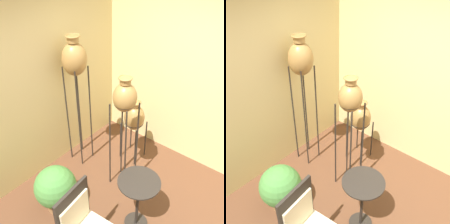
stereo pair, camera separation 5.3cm
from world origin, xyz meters
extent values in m
cube|color=beige|center=(0.00, 1.80, 1.35)|extent=(7.54, 0.06, 2.70)
cube|color=beige|center=(1.80, 0.00, 1.35)|extent=(0.06, 7.54, 2.70)
cylinder|color=#28231E|center=(0.58, 1.39, 0.78)|extent=(0.02, 0.02, 1.57)
cylinder|color=#28231E|center=(0.82, 1.39, 0.78)|extent=(0.02, 0.02, 1.57)
cylinder|color=#28231E|center=(0.58, 1.62, 0.78)|extent=(0.02, 0.02, 1.57)
cylinder|color=#28231E|center=(0.82, 1.62, 0.78)|extent=(0.02, 0.02, 1.57)
torus|color=#28231E|center=(0.70, 1.51, 1.57)|extent=(0.24, 0.24, 0.02)
ellipsoid|color=olive|center=(0.70, 1.51, 1.67)|extent=(0.33, 0.33, 0.44)
cylinder|color=olive|center=(0.70, 1.51, 1.93)|extent=(0.15, 0.15, 0.08)
torus|color=olive|center=(0.70, 1.51, 1.97)|extent=(0.19, 0.19, 0.02)
cylinder|color=#28231E|center=(0.58, 0.56, 0.66)|extent=(0.02, 0.02, 1.32)
cylinder|color=#28231E|center=(0.83, 0.56, 0.66)|extent=(0.02, 0.02, 1.32)
cylinder|color=#28231E|center=(0.58, 0.82, 0.66)|extent=(0.02, 0.02, 1.32)
cylinder|color=#28231E|center=(0.83, 0.82, 0.66)|extent=(0.02, 0.02, 1.32)
torus|color=#28231E|center=(0.70, 0.69, 1.32)|extent=(0.26, 0.26, 0.02)
ellipsoid|color=olive|center=(0.70, 0.69, 1.40)|extent=(0.29, 0.29, 0.36)
cylinder|color=olive|center=(0.70, 0.69, 1.62)|extent=(0.13, 0.13, 0.07)
torus|color=olive|center=(0.70, 0.69, 1.66)|extent=(0.17, 0.17, 0.02)
cylinder|color=#28231E|center=(1.09, 0.76, 0.33)|extent=(0.02, 0.02, 0.66)
cylinder|color=#28231E|center=(1.37, 0.76, 0.33)|extent=(0.02, 0.02, 0.66)
cylinder|color=#28231E|center=(1.09, 1.03, 0.33)|extent=(0.02, 0.02, 0.66)
cylinder|color=#28231E|center=(1.37, 1.03, 0.33)|extent=(0.02, 0.02, 0.66)
torus|color=#28231E|center=(1.23, 0.89, 0.66)|extent=(0.29, 0.29, 0.02)
ellipsoid|color=olive|center=(1.23, 0.89, 0.75)|extent=(0.30, 0.30, 0.40)
cylinder|color=olive|center=(1.23, 0.89, 0.98)|extent=(0.14, 0.14, 0.06)
torus|color=olive|center=(1.23, 0.89, 1.01)|extent=(0.18, 0.18, 0.02)
cube|color=#28231E|center=(-0.44, 0.43, 0.77)|extent=(0.45, 0.08, 0.54)
cube|color=beige|center=(-0.44, 0.40, 0.71)|extent=(0.38, 0.06, 0.38)
cylinder|color=#28231E|center=(0.27, 0.14, 0.01)|extent=(0.29, 0.29, 0.01)
cylinder|color=#28231E|center=(0.27, 0.14, 0.37)|extent=(0.04, 0.04, 0.71)
cylinder|color=#28231E|center=(0.27, 0.14, 0.74)|extent=(0.48, 0.48, 0.02)
cylinder|color=olive|center=(-0.18, 1.06, 0.09)|extent=(0.28, 0.28, 0.19)
torus|color=olive|center=(-0.18, 1.06, 0.19)|extent=(0.31, 0.31, 0.02)
sphere|color=#47843D|center=(-0.18, 1.06, 0.39)|extent=(0.53, 0.53, 0.53)
camera|label=1|loc=(-1.43, -0.88, 2.94)|focal=42.00mm
camera|label=2|loc=(-1.39, -0.92, 2.94)|focal=42.00mm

